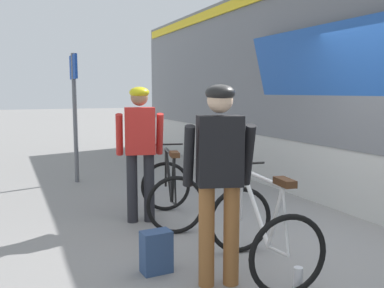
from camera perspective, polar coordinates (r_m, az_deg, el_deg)
The scene contains 8 objects.
ground_plane at distance 4.88m, azimuth 14.71°, elevation -13.55°, with size 80.00×80.00×0.00m, color gray.
cyclist_near_in_red at distance 5.49m, azimuth -7.02°, elevation 0.26°, with size 0.65×0.40×1.76m.
cyclist_far_in_dark at distance 3.64m, azimuth 3.72°, elevation -3.18°, with size 0.66×0.42×1.76m.
bicycle_near_black at distance 5.58m, azimuth -2.93°, elevation -6.40°, with size 0.94×1.21×0.99m.
bicycle_far_white at distance 4.10m, azimuth 9.37°, elevation -11.49°, with size 0.84×1.15×0.99m.
backpack_on_platform at distance 4.13m, azimuth -4.83°, elevation -14.27°, with size 0.28×0.18×0.40m, color navy.
water_bottle_near_the_bikes at distance 3.95m, azimuth 14.09°, elevation -17.11°, with size 0.08×0.08×0.19m, color silver.
platform_sign_post at distance 8.17m, azimuth -15.57°, elevation 6.27°, with size 0.08×0.70×2.40m.
Camera 1 is at (-2.89, -3.55, 1.70)m, focal length 39.59 mm.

